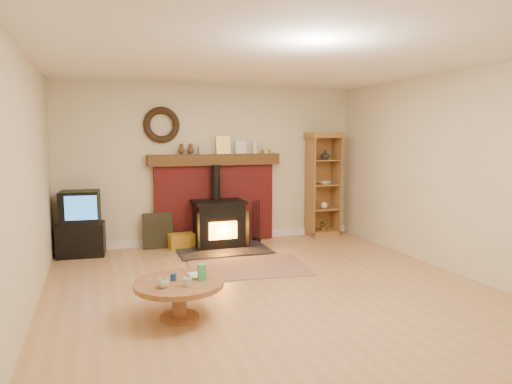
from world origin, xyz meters
name	(u,v)px	position (x,y,z in m)	size (l,w,h in m)	color
ground	(273,292)	(0.00, 0.00, 0.00)	(5.50, 5.50, 0.00)	#B7834C
room_shell	(269,141)	(-0.02, 0.09, 1.72)	(5.02, 5.52, 2.61)	beige
chimney_breast	(215,195)	(0.00, 2.67, 0.80)	(2.20, 0.22, 1.78)	maroon
wood_stove	(219,225)	(-0.04, 2.27, 0.37)	(1.40, 1.00, 1.31)	black
area_rug	(248,267)	(0.04, 1.04, 0.01)	(1.58, 1.09, 0.01)	brown
tv_unit	(81,225)	(-2.10, 2.47, 0.47)	(0.70, 0.52, 0.97)	black
curio_cabinet	(323,184)	(1.94, 2.55, 0.93)	(0.59, 0.43, 1.84)	#945E30
firelog_box	(181,241)	(-0.62, 2.40, 0.12)	(0.38, 0.24, 0.24)	yellow
leaning_painting	(158,231)	(-0.97, 2.55, 0.28)	(0.47, 0.03, 0.57)	black
fire_tools	(256,233)	(0.67, 2.50, 0.13)	(0.16, 0.16, 0.70)	black
coffee_table	(179,288)	(-1.14, -0.40, 0.30)	(0.87, 0.87, 0.53)	brown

